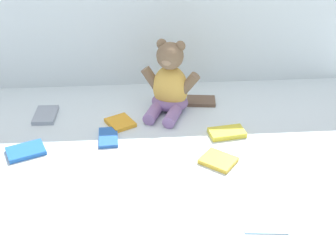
{
  "coord_description": "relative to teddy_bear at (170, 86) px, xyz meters",
  "views": [
    {
      "loc": [
        -0.07,
        -1.32,
        0.85
      ],
      "look_at": [
        0.01,
        -0.1,
        0.1
      ],
      "focal_mm": 45.3,
      "sensor_mm": 36.0,
      "label": 1
    }
  ],
  "objects": [
    {
      "name": "book_case_3",
      "position": [
        0.2,
        -0.21,
        -0.1
      ],
      "size": [
        0.14,
        0.09,
        0.02
      ],
      "primitive_type": "cube",
      "rotation": [
        0.0,
        0.0,
        1.72
      ],
      "color": "yellow",
      "rests_on": "ground_plane"
    },
    {
      "name": "book_case_2",
      "position": [
        0.14,
        0.05,
        -0.1
      ],
      "size": [
        0.13,
        0.1,
        0.01
      ],
      "primitive_type": "cube",
      "rotation": [
        0.0,
        0.0,
        4.6
      ],
      "color": "brown",
      "rests_on": "ground_plane"
    },
    {
      "name": "backdrop_drape",
      "position": [
        -0.04,
        0.26,
        0.23
      ],
      "size": [
        1.83,
        0.03,
        0.68
      ],
      "primitive_type": "cube",
      "color": "white",
      "rests_on": "ground_plane"
    },
    {
      "name": "book_case_7",
      "position": [
        -0.24,
        -0.2,
        -0.1
      ],
      "size": [
        0.08,
        0.13,
        0.01
      ],
      "primitive_type": "cube",
      "rotation": [
        0.0,
        0.0,
        0.06
      ],
      "color": "#285FB6",
      "rests_on": "ground_plane"
    },
    {
      "name": "book_case_0",
      "position": [
        0.14,
        -0.37,
        -0.1
      ],
      "size": [
        0.14,
        0.14,
        0.02
      ],
      "primitive_type": "cube",
      "rotation": [
        0.0,
        0.0,
        0.9
      ],
      "color": "yellow",
      "rests_on": "ground_plane"
    },
    {
      "name": "book_case_4",
      "position": [
        -0.52,
        -0.27,
        -0.1
      ],
      "size": [
        0.15,
        0.13,
        0.02
      ],
      "primitive_type": "cube",
      "rotation": [
        0.0,
        0.0,
        1.97
      ],
      "color": "blue",
      "rests_on": "ground_plane"
    },
    {
      "name": "ground_plane",
      "position": [
        -0.04,
        -0.19,
        -0.11
      ],
      "size": [
        3.2,
        3.2,
        0.0
      ],
      "primitive_type": "plane",
      "color": "silver"
    },
    {
      "name": "teddy_bear",
      "position": [
        0.0,
        0.0,
        0.0
      ],
      "size": [
        0.24,
        0.25,
        0.29
      ],
      "rotation": [
        0.0,
        0.0,
        -0.38
      ],
      "color": "#E5B24C",
      "rests_on": "ground_plane"
    },
    {
      "name": "book_case_6",
      "position": [
        -0.2,
        -0.1,
        -0.1
      ],
      "size": [
        0.13,
        0.13,
        0.02
      ],
      "primitive_type": "cube",
      "rotation": [
        0.0,
        0.0,
        0.5
      ],
      "color": "orange",
      "rests_on": "ground_plane"
    },
    {
      "name": "book_case_5",
      "position": [
        0.22,
        -0.66,
        -0.11
      ],
      "size": [
        0.13,
        0.1,
        0.01
      ],
      "primitive_type": "cube",
      "rotation": [
        0.0,
        0.0,
        4.62
      ],
      "color": "#88C1E4",
      "rests_on": "ground_plane"
    },
    {
      "name": "book_case_1",
      "position": [
        -0.5,
        -0.02,
        -0.1
      ],
      "size": [
        0.09,
        0.14,
        0.02
      ],
      "primitive_type": "cube",
      "rotation": [
        0.0,
        0.0,
        6.26
      ],
      "color": "#8D98A7",
      "rests_on": "ground_plane"
    }
  ]
}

